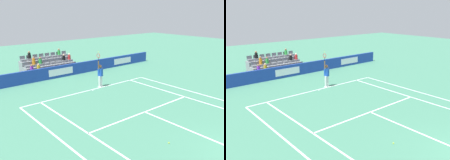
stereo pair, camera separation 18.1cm
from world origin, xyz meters
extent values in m
cube|color=white|center=(0.00, -11.89, 0.00)|extent=(10.97, 0.10, 0.01)
cube|color=white|center=(0.00, -6.40, 0.00)|extent=(8.23, 0.10, 0.01)
cube|color=white|center=(0.00, -3.20, 0.00)|extent=(0.10, 6.40, 0.01)
cube|color=white|center=(4.12, -5.95, 0.00)|extent=(0.10, 11.89, 0.01)
cube|color=white|center=(-4.12, -5.95, 0.00)|extent=(0.10, 11.89, 0.01)
cube|color=white|center=(5.49, -5.95, 0.00)|extent=(0.10, 11.89, 0.01)
cube|color=white|center=(-5.49, -5.95, 0.00)|extent=(0.10, 11.89, 0.01)
cube|color=white|center=(0.00, -11.79, 0.00)|extent=(0.10, 0.20, 0.01)
cube|color=#193899|center=(0.00, -16.63, 0.54)|extent=(22.46, 0.20, 1.07)
cube|color=white|center=(-7.49, -16.52, 0.54)|extent=(2.40, 0.01, 0.60)
cube|color=white|center=(0.00, -16.52, 0.54)|extent=(2.40, 0.01, 0.60)
cylinder|color=white|center=(-1.10, -12.07, 0.45)|extent=(0.16, 0.16, 0.90)
cylinder|color=white|center=(-0.87, -12.00, 0.45)|extent=(0.16, 0.16, 0.90)
cube|color=white|center=(-1.10, -12.07, 0.04)|extent=(0.19, 0.28, 0.08)
cube|color=white|center=(-0.87, -12.00, 0.04)|extent=(0.19, 0.28, 0.08)
cube|color=#1947B2|center=(-0.98, -12.03, 1.20)|extent=(0.31, 0.41, 0.60)
sphere|color=brown|center=(-0.98, -12.03, 1.66)|extent=(0.24, 0.24, 0.24)
cylinder|color=brown|center=(-0.77, -11.97, 1.81)|extent=(0.09, 0.09, 0.62)
cylinder|color=brown|center=(-1.21, -12.05, 1.22)|extent=(0.09, 0.09, 0.56)
cylinder|color=black|center=(-0.77, -11.97, 2.26)|extent=(0.04, 0.04, 0.28)
torus|color=red|center=(-0.77, -11.97, 2.54)|extent=(0.12, 0.31, 0.31)
sphere|color=#D1E533|center=(-0.77, -11.97, 2.82)|extent=(0.07, 0.07, 0.07)
cube|color=gray|center=(0.00, -17.71, 0.21)|extent=(4.96, 0.95, 0.42)
cube|color=slate|center=(-2.17, -17.71, 0.52)|extent=(0.48, 0.44, 0.20)
cube|color=slate|center=(-2.17, -17.91, 0.77)|extent=(0.48, 0.04, 0.30)
cube|color=slate|center=(-1.55, -17.71, 0.52)|extent=(0.48, 0.44, 0.20)
cube|color=slate|center=(-1.55, -17.91, 0.77)|extent=(0.48, 0.04, 0.30)
cube|color=slate|center=(-0.93, -17.71, 0.52)|extent=(0.48, 0.44, 0.20)
cube|color=slate|center=(-0.93, -17.91, 0.77)|extent=(0.48, 0.04, 0.30)
cube|color=slate|center=(-0.31, -17.71, 0.52)|extent=(0.48, 0.44, 0.20)
cube|color=slate|center=(-0.31, -17.91, 0.77)|extent=(0.48, 0.04, 0.30)
cube|color=slate|center=(0.31, -17.71, 0.52)|extent=(0.48, 0.44, 0.20)
cube|color=slate|center=(0.31, -17.91, 0.77)|extent=(0.48, 0.04, 0.30)
cube|color=slate|center=(0.93, -17.71, 0.52)|extent=(0.48, 0.44, 0.20)
cube|color=slate|center=(0.93, -17.91, 0.77)|extent=(0.48, 0.04, 0.30)
cube|color=slate|center=(1.55, -17.71, 0.52)|extent=(0.48, 0.44, 0.20)
cube|color=slate|center=(1.55, -17.91, 0.77)|extent=(0.48, 0.04, 0.30)
cube|color=slate|center=(2.17, -17.71, 0.52)|extent=(0.48, 0.44, 0.20)
cube|color=slate|center=(2.17, -17.91, 0.77)|extent=(0.48, 0.04, 0.30)
cube|color=gray|center=(0.00, -18.66, 0.42)|extent=(4.96, 0.95, 0.84)
cube|color=slate|center=(-2.17, -18.66, 0.94)|extent=(0.48, 0.44, 0.20)
cube|color=slate|center=(-2.17, -18.86, 1.19)|extent=(0.48, 0.04, 0.30)
cube|color=slate|center=(-1.55, -18.66, 0.94)|extent=(0.48, 0.44, 0.20)
cube|color=slate|center=(-1.55, -18.86, 1.19)|extent=(0.48, 0.04, 0.30)
cube|color=slate|center=(-0.93, -18.66, 0.94)|extent=(0.48, 0.44, 0.20)
cube|color=slate|center=(-0.93, -18.86, 1.19)|extent=(0.48, 0.04, 0.30)
cube|color=slate|center=(-0.31, -18.66, 0.94)|extent=(0.48, 0.44, 0.20)
cube|color=slate|center=(-0.31, -18.86, 1.19)|extent=(0.48, 0.04, 0.30)
cube|color=slate|center=(0.31, -18.66, 0.94)|extent=(0.48, 0.44, 0.20)
cube|color=slate|center=(0.31, -18.86, 1.19)|extent=(0.48, 0.04, 0.30)
cube|color=slate|center=(0.93, -18.66, 0.94)|extent=(0.48, 0.44, 0.20)
cube|color=slate|center=(0.93, -18.86, 1.19)|extent=(0.48, 0.04, 0.30)
cube|color=slate|center=(1.55, -18.66, 0.94)|extent=(0.48, 0.44, 0.20)
cube|color=slate|center=(1.55, -18.86, 1.19)|extent=(0.48, 0.04, 0.30)
cube|color=slate|center=(2.17, -18.66, 0.94)|extent=(0.48, 0.44, 0.20)
cube|color=slate|center=(2.17, -18.86, 1.19)|extent=(0.48, 0.04, 0.30)
cube|color=gray|center=(0.00, -19.61, 0.63)|extent=(4.96, 0.95, 1.26)
cube|color=slate|center=(-2.17, -19.61, 1.36)|extent=(0.48, 0.44, 0.20)
cube|color=slate|center=(-2.17, -19.81, 1.61)|extent=(0.48, 0.04, 0.30)
cube|color=slate|center=(-1.55, -19.61, 1.36)|extent=(0.48, 0.44, 0.20)
cube|color=slate|center=(-1.55, -19.81, 1.61)|extent=(0.48, 0.04, 0.30)
cube|color=slate|center=(-0.93, -19.61, 1.36)|extent=(0.48, 0.44, 0.20)
cube|color=slate|center=(-0.93, -19.81, 1.61)|extent=(0.48, 0.04, 0.30)
cube|color=slate|center=(-0.31, -19.61, 1.36)|extent=(0.48, 0.44, 0.20)
cube|color=slate|center=(-0.31, -19.81, 1.61)|extent=(0.48, 0.04, 0.30)
cube|color=slate|center=(0.31, -19.61, 1.36)|extent=(0.48, 0.44, 0.20)
cube|color=slate|center=(0.31, -19.81, 1.61)|extent=(0.48, 0.04, 0.30)
cube|color=slate|center=(0.93, -19.61, 1.36)|extent=(0.48, 0.44, 0.20)
cube|color=slate|center=(0.93, -19.81, 1.61)|extent=(0.48, 0.04, 0.30)
cube|color=slate|center=(1.55, -19.61, 1.36)|extent=(0.48, 0.44, 0.20)
cube|color=slate|center=(1.55, -19.81, 1.61)|extent=(0.48, 0.04, 0.30)
cube|color=slate|center=(2.17, -19.61, 1.36)|extent=(0.48, 0.44, 0.20)
cube|color=slate|center=(2.17, -19.81, 1.61)|extent=(0.48, 0.04, 0.30)
cylinder|color=black|center=(1.55, -19.66, 1.71)|extent=(0.28, 0.28, 0.50)
sphere|color=#9E7251|center=(1.55, -19.66, 2.06)|extent=(0.20, 0.20, 0.20)
cylinder|color=black|center=(-1.55, -18.71, 1.25)|extent=(0.28, 0.28, 0.42)
sphere|color=#D3A884|center=(-1.55, -18.71, 1.56)|extent=(0.20, 0.20, 0.20)
cylinder|color=red|center=(-2.17, -18.71, 1.25)|extent=(0.28, 0.28, 0.42)
sphere|color=beige|center=(-2.17, -18.71, 1.56)|extent=(0.20, 0.20, 0.20)
cylinder|color=green|center=(-1.55, -19.66, 1.67)|extent=(0.28, 0.28, 0.43)
sphere|color=#9E7251|center=(-1.55, -19.66, 1.99)|extent=(0.20, 0.20, 0.20)
cylinder|color=green|center=(0.93, -18.71, 1.26)|extent=(0.28, 0.28, 0.43)
sphere|color=#9E7251|center=(0.93, -18.71, 1.57)|extent=(0.20, 0.20, 0.20)
cylinder|color=yellow|center=(1.55, -17.76, 0.86)|extent=(0.28, 0.28, 0.48)
sphere|color=#D3A884|center=(1.55, -17.76, 1.20)|extent=(0.20, 0.20, 0.20)
cylinder|color=purple|center=(2.17, -17.76, 0.86)|extent=(0.28, 0.28, 0.49)
sphere|color=#9E7251|center=(2.17, -17.76, 1.21)|extent=(0.20, 0.20, 0.20)
cylinder|color=orange|center=(1.55, -18.71, 1.31)|extent=(0.28, 0.28, 0.54)
sphere|color=#9E7251|center=(1.55, -18.71, 1.68)|extent=(0.20, 0.20, 0.20)
sphere|color=#D1E533|center=(1.83, -3.23, 0.03)|extent=(0.07, 0.07, 0.07)
camera|label=1|loc=(10.29, 2.75, 5.95)|focal=39.47mm
camera|label=2|loc=(10.15, 2.87, 5.95)|focal=39.47mm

